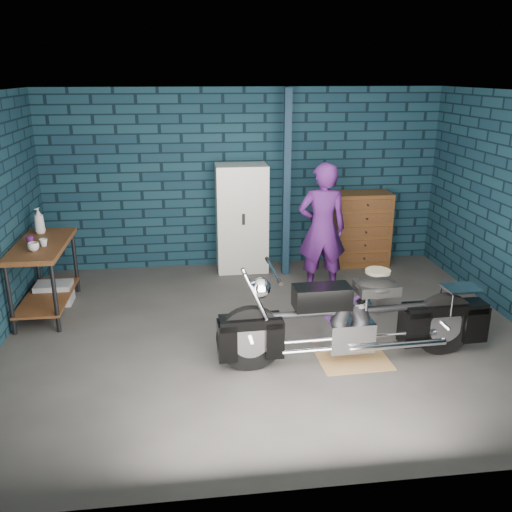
{
  "coord_description": "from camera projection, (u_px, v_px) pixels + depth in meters",
  "views": [
    {
      "loc": [
        -0.86,
        -5.63,
        2.89
      ],
      "look_at": [
        -0.1,
        0.3,
        0.86
      ],
      "focal_mm": 38.0,
      "sensor_mm": 36.0,
      "label": 1
    }
  ],
  "objects": [
    {
      "name": "ground",
      "position": [
        268.0,
        333.0,
        6.32
      ],
      "size": [
        6.0,
        6.0,
        0.0
      ],
      "primitive_type": "plane",
      "color": "#454341",
      "rests_on": "ground"
    },
    {
      "name": "room_walls",
      "position": [
        262.0,
        163.0,
        6.23
      ],
      "size": [
        6.02,
        5.01,
        2.71
      ],
      "color": "#102938",
      "rests_on": "ground"
    },
    {
      "name": "support_post",
      "position": [
        287.0,
        185.0,
        7.79
      ],
      "size": [
        0.1,
        0.1,
        2.7
      ],
      "primitive_type": "cube",
      "color": "#112638",
      "rests_on": "ground"
    },
    {
      "name": "workbench",
      "position": [
        45.0,
        278.0,
        6.78
      ],
      "size": [
        0.6,
        1.4,
        0.91
      ],
      "primitive_type": "cube",
      "color": "brown",
      "rests_on": "ground"
    },
    {
      "name": "drip_mat",
      "position": [
        353.0,
        359.0,
        5.74
      ],
      "size": [
        0.76,
        0.58,
        0.01
      ],
      "primitive_type": "cube",
      "rotation": [
        0.0,
        0.0,
        0.03
      ],
      "color": "olive",
      "rests_on": "ground"
    },
    {
      "name": "motorcycle",
      "position": [
        356.0,
        313.0,
        5.57
      ],
      "size": [
        2.48,
        0.75,
        1.08
      ],
      "primitive_type": null,
      "rotation": [
        0.0,
        0.0,
        0.03
      ],
      "color": "black",
      "rests_on": "ground"
    },
    {
      "name": "person",
      "position": [
        322.0,
        229.0,
        7.26
      ],
      "size": [
        0.68,
        0.47,
        1.8
      ],
      "primitive_type": "imported",
      "rotation": [
        0.0,
        0.0,
        3.09
      ],
      "color": "#4D1B67",
      "rests_on": "ground"
    },
    {
      "name": "storage_bin",
      "position": [
        54.0,
        293.0,
        7.11
      ],
      "size": [
        0.45,
        0.32,
        0.28
      ],
      "primitive_type": "cube",
      "color": "#999CA1",
      "rests_on": "ground"
    },
    {
      "name": "locker",
      "position": [
        242.0,
        218.0,
        8.15
      ],
      "size": [
        0.76,
        0.54,
        1.62
      ],
      "primitive_type": "cube",
      "color": "silver",
      "rests_on": "ground"
    },
    {
      "name": "tool_chest",
      "position": [
        361.0,
        229.0,
        8.45
      ],
      "size": [
        0.86,
        0.48,
        1.15
      ],
      "primitive_type": "cube",
      "color": "brown",
      "rests_on": "ground"
    },
    {
      "name": "shop_stool",
      "position": [
        376.0,
        291.0,
        6.79
      ],
      "size": [
        0.32,
        0.32,
        0.57
      ],
      "primitive_type": null,
      "rotation": [
        0.0,
        0.0,
        0.02
      ],
      "color": "beige",
      "rests_on": "ground"
    },
    {
      "name": "cup_a",
      "position": [
        33.0,
        247.0,
        6.32
      ],
      "size": [
        0.14,
        0.14,
        0.1
      ],
      "primitive_type": "imported",
      "rotation": [
        0.0,
        0.0,
        -0.09
      ],
      "color": "beige",
      "rests_on": "workbench"
    },
    {
      "name": "cup_b",
      "position": [
        43.0,
        242.0,
        6.5
      ],
      "size": [
        0.12,
        0.12,
        0.09
      ],
      "primitive_type": "imported",
      "rotation": [
        0.0,
        0.0,
        -0.34
      ],
      "color": "beige",
      "rests_on": "workbench"
    },
    {
      "name": "mug_purple",
      "position": [
        30.0,
        241.0,
        6.54
      ],
      "size": [
        0.09,
        0.09,
        0.11
      ],
      "primitive_type": "cylinder",
      "rotation": [
        0.0,
        0.0,
        -0.1
      ],
      "color": "#5C1A68",
      "rests_on": "workbench"
    },
    {
      "name": "bottle",
      "position": [
        39.0,
        221.0,
        6.99
      ],
      "size": [
        0.17,
        0.17,
        0.34
      ],
      "primitive_type": "imported",
      "rotation": [
        0.0,
        0.0,
        -0.41
      ],
      "color": "#999CA1",
      "rests_on": "workbench"
    }
  ]
}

